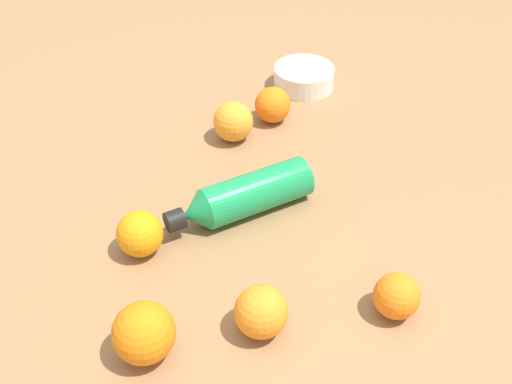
% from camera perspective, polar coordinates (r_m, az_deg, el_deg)
% --- Properties ---
extents(ground_plane, '(2.40, 2.40, 0.00)m').
position_cam_1_polar(ground_plane, '(1.01, -2.39, -2.67)').
color(ground_plane, olive).
extents(water_bottle, '(0.25, 0.13, 0.07)m').
position_cam_1_polar(water_bottle, '(1.01, -1.11, -0.39)').
color(water_bottle, '#198C4C').
rests_on(water_bottle, ground_plane).
extents(orange_0, '(0.06, 0.06, 0.06)m').
position_cam_1_polar(orange_0, '(0.88, 12.64, -9.21)').
color(orange_0, orange).
rests_on(orange_0, ground_plane).
extents(orange_1, '(0.07, 0.07, 0.07)m').
position_cam_1_polar(orange_1, '(0.84, 0.47, -10.82)').
color(orange_1, orange).
rests_on(orange_1, ground_plane).
extents(orange_2, '(0.07, 0.07, 0.07)m').
position_cam_1_polar(orange_2, '(0.96, -10.50, -3.76)').
color(orange_2, orange).
rests_on(orange_2, ground_plane).
extents(orange_3, '(0.07, 0.07, 0.07)m').
position_cam_1_polar(orange_3, '(1.23, 1.51, 7.90)').
color(orange_3, orange).
rests_on(orange_3, ground_plane).
extents(orange_4, '(0.08, 0.08, 0.08)m').
position_cam_1_polar(orange_4, '(0.82, -10.14, -12.48)').
color(orange_4, orange).
rests_on(orange_4, ground_plane).
extents(orange_5, '(0.07, 0.07, 0.07)m').
position_cam_1_polar(orange_5, '(1.17, -2.08, 6.39)').
color(orange_5, orange).
rests_on(orange_5, ground_plane).
extents(ceramic_bowl, '(0.13, 0.13, 0.04)m').
position_cam_1_polar(ceramic_bowl, '(1.35, 4.36, 10.34)').
color(ceramic_bowl, white).
rests_on(ceramic_bowl, ground_plane).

